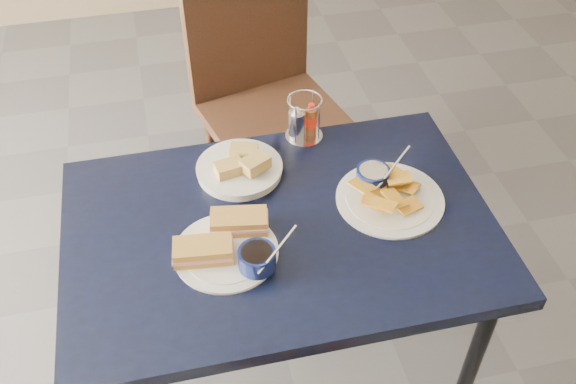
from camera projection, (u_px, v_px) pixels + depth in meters
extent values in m
plane|color=#4B4B4F|center=(281.00, 337.00, 2.26)|extent=(6.00, 6.00, 0.00)
cube|color=black|center=(280.00, 230.00, 1.64)|extent=(1.10, 0.74, 0.04)
cylinder|color=black|center=(470.00, 368.00, 1.78)|extent=(0.04, 0.04, 0.71)
cylinder|color=black|center=(116.00, 269.00, 2.03)|extent=(0.04, 0.04, 0.71)
cylinder|color=black|center=(398.00, 220.00, 2.18)|extent=(0.04, 0.04, 0.71)
cube|color=#311A10|center=(274.00, 118.00, 2.38)|extent=(0.57, 0.56, 0.05)
cylinder|color=#311A10|center=(235.00, 208.00, 2.40)|extent=(0.04, 0.04, 0.46)
cylinder|color=#311A10|center=(333.00, 192.00, 2.46)|extent=(0.04, 0.04, 0.46)
cylinder|color=#311A10|center=(220.00, 148.00, 2.65)|extent=(0.04, 0.04, 0.46)
cylinder|color=#311A10|center=(310.00, 135.00, 2.72)|extent=(0.04, 0.04, 0.46)
cube|color=#311A10|center=(261.00, 26.00, 2.34)|extent=(0.47, 0.16, 0.50)
cylinder|color=white|center=(226.00, 252.00, 1.56)|extent=(0.26, 0.26, 0.01)
cylinder|color=white|center=(226.00, 250.00, 1.55)|extent=(0.21, 0.21, 0.00)
cube|color=#C49246|center=(203.00, 251.00, 1.52)|extent=(0.15, 0.09, 0.04)
cube|color=tan|center=(203.00, 252.00, 1.52)|extent=(0.15, 0.09, 0.01)
cube|color=#C49246|center=(239.00, 222.00, 1.59)|extent=(0.15, 0.09, 0.04)
cube|color=tan|center=(239.00, 223.00, 1.59)|extent=(0.16, 0.10, 0.01)
cylinder|color=#0A123C|center=(257.00, 259.00, 1.50)|extent=(0.09, 0.09, 0.05)
cylinder|color=black|center=(257.00, 254.00, 1.49)|extent=(0.08, 0.08, 0.01)
cylinder|color=silver|center=(277.00, 249.00, 1.46)|extent=(0.11, 0.07, 0.08)
cylinder|color=white|center=(390.00, 199.00, 1.69)|extent=(0.29, 0.29, 0.01)
cylinder|color=white|center=(390.00, 197.00, 1.69)|extent=(0.23, 0.23, 0.00)
cube|color=yellow|center=(406.00, 189.00, 1.70)|extent=(0.08, 0.08, 0.02)
cube|color=yellow|center=(409.00, 207.00, 1.65)|extent=(0.08, 0.06, 0.01)
cube|color=yellow|center=(378.00, 192.00, 1.68)|extent=(0.06, 0.08, 0.02)
cube|color=yellow|center=(372.00, 194.00, 1.67)|extent=(0.07, 0.08, 0.03)
cube|color=yellow|center=(394.00, 200.00, 1.65)|extent=(0.06, 0.08, 0.02)
cube|color=yellow|center=(374.00, 204.00, 1.63)|extent=(0.08, 0.07, 0.03)
cube|color=yellow|center=(395.00, 176.00, 1.70)|extent=(0.08, 0.08, 0.02)
cube|color=yellow|center=(362.00, 187.00, 1.66)|extent=(0.07, 0.08, 0.01)
cube|color=yellow|center=(399.00, 178.00, 1.68)|extent=(0.07, 0.05, 0.01)
cube|color=yellow|center=(383.00, 206.00, 1.60)|extent=(0.08, 0.08, 0.02)
cylinder|color=#0A123C|center=(373.00, 177.00, 1.70)|extent=(0.09, 0.09, 0.05)
cylinder|color=#BEAD90|center=(373.00, 172.00, 1.69)|extent=(0.08, 0.08, 0.01)
cylinder|color=silver|center=(393.00, 167.00, 1.67)|extent=(0.11, 0.07, 0.08)
cylinder|color=white|center=(240.00, 170.00, 1.76)|extent=(0.23, 0.23, 0.02)
cylinder|color=white|center=(239.00, 167.00, 1.76)|extent=(0.19, 0.19, 0.00)
cube|color=tan|center=(229.00, 168.00, 1.73)|extent=(0.08, 0.06, 0.03)
cube|color=tan|center=(244.00, 152.00, 1.76)|extent=(0.09, 0.07, 0.03)
cube|color=tan|center=(255.00, 164.00, 1.72)|extent=(0.09, 0.08, 0.03)
cylinder|color=silver|center=(304.00, 136.00, 1.88)|extent=(0.11, 0.11, 0.01)
cylinder|color=silver|center=(313.00, 109.00, 1.87)|extent=(0.01, 0.01, 0.13)
cylinder|color=silver|center=(290.00, 112.00, 1.85)|extent=(0.01, 0.01, 0.13)
cylinder|color=silver|center=(296.00, 126.00, 1.81)|extent=(0.01, 0.01, 0.13)
cylinder|color=silver|center=(319.00, 123.00, 1.82)|extent=(0.01, 0.01, 0.13)
torus|color=silver|center=(305.00, 100.00, 1.79)|extent=(0.10, 0.10, 0.00)
cylinder|color=silver|center=(297.00, 124.00, 1.85)|extent=(0.05, 0.05, 0.08)
cone|color=silver|center=(297.00, 109.00, 1.81)|extent=(0.04, 0.04, 0.02)
cylinder|color=brown|center=(311.00, 121.00, 1.86)|extent=(0.03, 0.03, 0.08)
cylinder|color=red|center=(311.00, 121.00, 1.86)|extent=(0.03, 0.03, 0.03)
cylinder|color=red|center=(312.00, 107.00, 1.82)|extent=(0.02, 0.02, 0.02)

